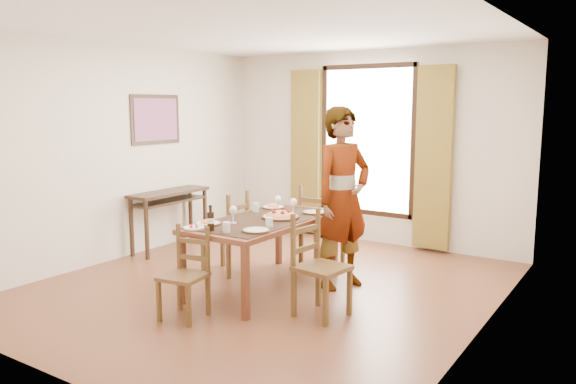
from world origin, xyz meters
The scene contains 22 objects.
ground centered at (0.00, 0.00, 0.00)m, with size 5.00×5.00×0.00m, color #5A2B1C.
room_shell centered at (0.00, 0.13, 1.54)m, with size 4.60×5.10×2.74m.
console_table centered at (-2.03, 0.60, 0.68)m, with size 0.38×1.20×0.80m.
dining_table centered at (0.01, -0.04, 0.69)m, with size 0.90×1.80×0.76m.
chair_west centered at (-0.67, 0.17, 0.45)m, with size 0.44×0.44×0.96m.
chair_north centered at (0.07, 1.05, 0.47)m, with size 0.46×0.46×1.00m.
chair_south centered at (-0.11, -1.13, 0.39)m, with size 0.42×0.42×0.84m.
chair_east centered at (0.89, -0.40, 0.45)m, with size 0.48×0.48×0.97m.
man centered at (0.67, 0.47, 0.97)m, with size 0.68×0.82×1.93m, color gray.
plate_sw centered at (-0.30, -0.59, 0.78)m, with size 0.27×0.27×0.05m, color silver, non-canonical shape.
plate_se centered at (0.29, -0.58, 0.78)m, with size 0.27×0.27×0.05m, color silver, non-canonical shape.
plate_nw centered at (-0.26, 0.52, 0.78)m, with size 0.27×0.27×0.05m, color silver, non-canonical shape.
plate_ne centered at (0.29, 0.51, 0.78)m, with size 0.27×0.27×0.05m, color silver, non-canonical shape.
pasta_platter centered at (0.14, 0.07, 0.81)m, with size 0.40×0.40×0.10m, color red, non-canonical shape.
caprese_plate centered at (-0.28, -0.81, 0.78)m, with size 0.20×0.20×0.04m, color silver, non-canonical shape.
wine_glass_a centered at (-0.12, -0.40, 0.85)m, with size 0.08×0.08×0.18m, color white, non-canonical shape.
wine_glass_b centered at (0.14, 0.32, 0.85)m, with size 0.08×0.08×0.18m, color white, non-canonical shape.
wine_glass_c centered at (-0.10, 0.37, 0.85)m, with size 0.08×0.08×0.18m, color white, non-canonical shape.
tumbler_a centered at (0.29, -0.36, 0.81)m, with size 0.07×0.07×0.10m, color silver.
tumbler_b centered at (-0.31, 0.23, 0.81)m, with size 0.07×0.07×0.10m, color silver.
tumbler_c centered at (0.08, -0.76, 0.81)m, with size 0.07×0.07×0.10m, color silver.
wine_bottle centered at (-0.09, -0.79, 0.88)m, with size 0.07×0.07×0.25m, color black, non-canonical shape.
Camera 1 is at (3.40, -4.75, 1.94)m, focal length 35.00 mm.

